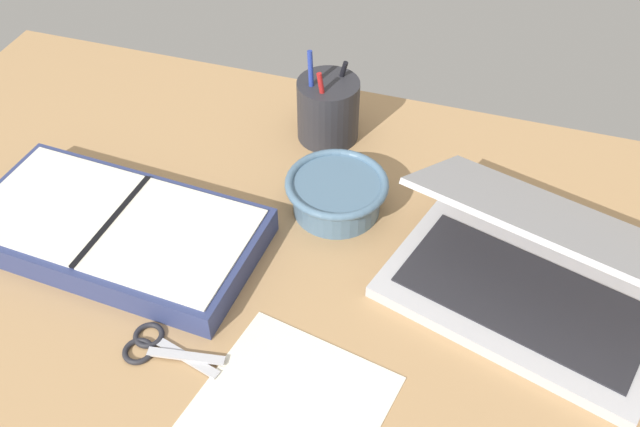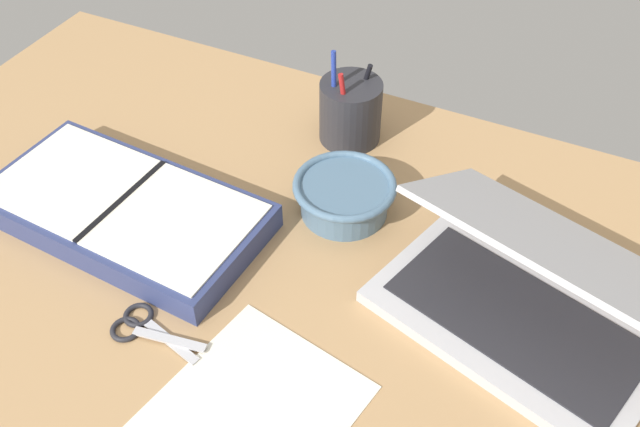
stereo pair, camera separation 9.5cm
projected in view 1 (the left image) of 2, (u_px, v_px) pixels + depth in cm
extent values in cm
cube|color=tan|center=(265.00, 306.00, 93.62)|extent=(140.00, 100.00, 2.00)
cube|color=#B7B7BC|center=(522.00, 300.00, 91.91)|extent=(39.32, 29.44, 1.80)
cube|color=#232328|center=(524.00, 295.00, 91.20)|extent=(33.67, 22.79, 0.24)
cube|color=#B7B7BC|center=(556.00, 220.00, 88.26)|extent=(38.82, 27.77, 9.70)
cube|color=silver|center=(555.00, 223.00, 88.16)|extent=(35.56, 25.02, 8.37)
cylinder|color=slate|center=(337.00, 196.00, 103.64)|extent=(12.77, 12.77, 5.03)
torus|color=slate|center=(337.00, 183.00, 101.88)|extent=(15.02, 15.02, 1.20)
cylinder|color=#28282D|center=(328.00, 110.00, 114.34)|extent=(9.99, 9.99, 10.32)
cylinder|color=black|center=(337.00, 91.00, 114.68)|extent=(3.71, 1.50, 12.02)
cylinder|color=#233899|center=(312.00, 96.00, 111.29)|extent=(1.78, 2.06, 15.17)
cylinder|color=#B21E1E|center=(325.00, 109.00, 110.89)|extent=(2.58, 0.97, 12.70)
cube|color=navy|center=(116.00, 231.00, 99.33)|extent=(41.62, 23.38, 3.99)
cube|color=silver|center=(53.00, 202.00, 100.37)|extent=(19.97, 20.02, 0.30)
cube|color=silver|center=(175.00, 239.00, 95.28)|extent=(19.97, 20.02, 0.30)
cube|color=black|center=(112.00, 219.00, 97.72)|extent=(2.01, 18.86, 0.30)
cube|color=#B7B7BC|center=(186.00, 356.00, 86.16)|extent=(9.67, 2.71, 0.30)
cube|color=#B7B7BC|center=(186.00, 357.00, 86.37)|extent=(9.59, 3.62, 0.30)
torus|color=#232328|center=(138.00, 351.00, 87.01)|extent=(3.90, 3.90, 0.70)
torus|color=#232328|center=(149.00, 335.00, 88.70)|extent=(3.90, 3.90, 0.70)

